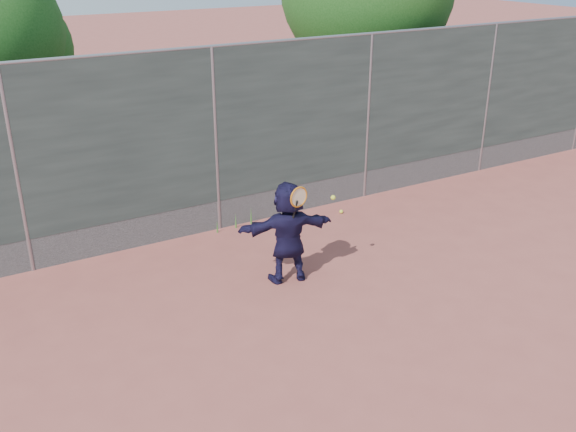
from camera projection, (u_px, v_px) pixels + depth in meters
ground at (336, 327)px, 8.02m from camera, size 80.00×80.00×0.00m
player at (288, 232)px, 8.89m from camera, size 1.42×0.72×1.47m
ball_ground at (341, 212)px, 11.39m from camera, size 0.07×0.07×0.07m
fence at (215, 137)px, 10.19m from camera, size 20.00×0.06×3.03m
swing_action at (302, 198)px, 8.57m from camera, size 0.75×0.13×0.51m
weed_clump at (238, 220)px, 10.80m from camera, size 0.68×0.07×0.30m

